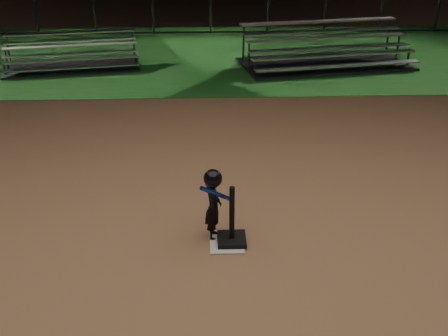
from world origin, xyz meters
TOP-DOWN VIEW (x-y plane):
  - ground at (0.00, 0.00)m, footprint 80.00×80.00m
  - grass_strip at (0.00, 10.00)m, footprint 60.00×8.00m
  - home_plate at (0.00, 0.00)m, footprint 0.45×0.45m
  - batting_tee at (0.07, 0.05)m, footprint 0.38×0.38m
  - child_batter at (-0.17, 0.20)m, footprint 0.47×0.52m
  - bleacher_left at (-3.90, 8.73)m, footprint 3.81×2.31m
  - bleacher_right at (3.14, 8.66)m, footprint 4.91×3.00m

SIDE VIEW (x-z plane):
  - ground at x=0.00m, z-range 0.00..0.00m
  - grass_strip at x=0.00m, z-range 0.00..0.01m
  - home_plate at x=0.00m, z-range 0.00..0.02m
  - batting_tee at x=0.07m, z-range -0.23..0.59m
  - bleacher_left at x=-3.90m, z-range -0.26..0.62m
  - bleacher_right at x=3.14m, z-range -0.33..0.79m
  - child_batter at x=-0.17m, z-range 0.03..1.06m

